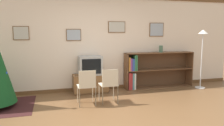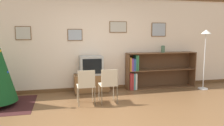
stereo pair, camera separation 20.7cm
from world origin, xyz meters
TOP-DOWN VIEW (x-y plane):
  - ground_plane at (0.00, 0.00)m, footprint 24.00×24.00m
  - wall_back at (0.00, 2.24)m, footprint 8.92×0.11m
  - tv_console at (-0.17, 1.94)m, footprint 0.93×0.46m
  - television at (-0.17, 1.94)m, footprint 0.61×0.44m
  - folding_chair_left at (-0.43, 0.91)m, footprint 0.40×0.40m
  - folding_chair_right at (0.09, 0.91)m, footprint 0.40×0.40m
  - bookshelf at (1.60, 2.02)m, footprint 2.12×0.36m
  - vase at (1.97, 2.00)m, footprint 0.11×0.11m
  - standing_lamp at (3.06, 1.55)m, footprint 0.28×0.28m

SIDE VIEW (x-z plane):
  - ground_plane at x=0.00m, z-range 0.00..0.00m
  - tv_console at x=-0.17m, z-range 0.00..0.51m
  - folding_chair_left at x=-0.43m, z-range 0.06..0.88m
  - folding_chair_right at x=0.09m, z-range 0.06..0.88m
  - bookshelf at x=1.60m, z-range -0.01..1.05m
  - television at x=-0.17m, z-range 0.51..1.02m
  - vase at x=1.97m, z-range 1.06..1.26m
  - standing_lamp at x=3.06m, z-range 0.46..2.18m
  - wall_back at x=0.00m, z-range 0.00..2.70m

